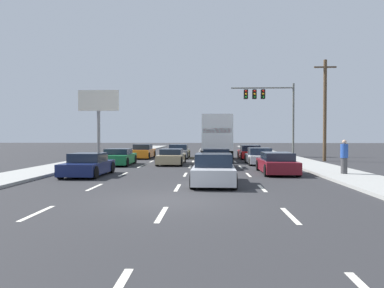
{
  "coord_description": "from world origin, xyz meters",
  "views": [
    {
      "loc": [
        1.24,
        -11.8,
        2.11
      ],
      "look_at": [
        -0.09,
        17.81,
        1.43
      ],
      "focal_mm": 34.15,
      "sensor_mm": 36.0,
      "label": 1
    }
  ],
  "objects_px": {
    "utility_pole_mid": "(325,109)",
    "roadside_billboard": "(99,108)",
    "car_green": "(119,157)",
    "car_navy": "(88,165)",
    "car_maroon": "(277,164)",
    "car_silver": "(214,170)",
    "car_red": "(250,153)",
    "car_black": "(216,159)",
    "car_gray": "(179,152)",
    "car_tan": "(172,157)",
    "pedestrian_near_corner": "(344,157)",
    "box_truck": "(216,136)",
    "traffic_signal_mast": "(265,100)",
    "car_orange": "(143,152)",
    "car_white": "(259,157)"
  },
  "relations": [
    {
      "from": "utility_pole_mid",
      "to": "roadside_billboard",
      "type": "bearing_deg",
      "value": 155.2
    },
    {
      "from": "car_green",
      "to": "car_navy",
      "type": "bearing_deg",
      "value": -89.27
    },
    {
      "from": "roadside_billboard",
      "to": "car_maroon",
      "type": "bearing_deg",
      "value": -51.35
    },
    {
      "from": "car_green",
      "to": "car_silver",
      "type": "xyz_separation_m",
      "value": [
        6.64,
        -9.9,
        0.04
      ]
    },
    {
      "from": "car_red",
      "to": "car_navy",
      "type": "bearing_deg",
      "value": -124.38
    },
    {
      "from": "car_black",
      "to": "roadside_billboard",
      "type": "distance_m",
      "value": 21.58
    },
    {
      "from": "car_gray",
      "to": "car_black",
      "type": "bearing_deg",
      "value": -72.04
    },
    {
      "from": "car_tan",
      "to": "car_maroon",
      "type": "height_order",
      "value": "car_maroon"
    },
    {
      "from": "car_black",
      "to": "car_maroon",
      "type": "height_order",
      "value": "car_black"
    },
    {
      "from": "car_maroon",
      "to": "utility_pole_mid",
      "type": "distance_m",
      "value": 12.25
    },
    {
      "from": "utility_pole_mid",
      "to": "car_red",
      "type": "bearing_deg",
      "value": 152.16
    },
    {
      "from": "car_green",
      "to": "pedestrian_near_corner",
      "type": "xyz_separation_m",
      "value": [
        13.44,
        -6.6,
        0.46
      ]
    },
    {
      "from": "car_black",
      "to": "car_maroon",
      "type": "relative_size",
      "value": 0.97
    },
    {
      "from": "car_black",
      "to": "car_red",
      "type": "distance_m",
      "value": 10.12
    },
    {
      "from": "box_truck",
      "to": "utility_pole_mid",
      "type": "distance_m",
      "value": 9.21
    },
    {
      "from": "car_black",
      "to": "roadside_billboard",
      "type": "bearing_deg",
      "value": 127.73
    },
    {
      "from": "car_navy",
      "to": "traffic_signal_mast",
      "type": "xyz_separation_m",
      "value": [
        12.18,
        18.94,
        5.2
      ]
    },
    {
      "from": "car_tan",
      "to": "pedestrian_near_corner",
      "type": "bearing_deg",
      "value": -37.68
    },
    {
      "from": "car_orange",
      "to": "utility_pole_mid",
      "type": "xyz_separation_m",
      "value": [
        15.71,
        -3.19,
        3.72
      ]
    },
    {
      "from": "car_green",
      "to": "car_orange",
      "type": "bearing_deg",
      "value": 87.81
    },
    {
      "from": "car_red",
      "to": "car_white",
      "type": "bearing_deg",
      "value": -90.24
    },
    {
      "from": "car_orange",
      "to": "car_white",
      "type": "bearing_deg",
      "value": -33.68
    },
    {
      "from": "car_tan",
      "to": "box_truck",
      "type": "relative_size",
      "value": 0.59
    },
    {
      "from": "car_tan",
      "to": "car_maroon",
      "type": "xyz_separation_m",
      "value": [
        6.51,
        -6.26,
        0.02
      ]
    },
    {
      "from": "car_orange",
      "to": "pedestrian_near_corner",
      "type": "xyz_separation_m",
      "value": [
        13.14,
        -14.57,
        0.42
      ]
    },
    {
      "from": "car_navy",
      "to": "utility_pole_mid",
      "type": "bearing_deg",
      "value": 36.38
    },
    {
      "from": "car_orange",
      "to": "car_tan",
      "type": "relative_size",
      "value": 1.02
    },
    {
      "from": "car_silver",
      "to": "pedestrian_near_corner",
      "type": "relative_size",
      "value": 2.48
    },
    {
      "from": "car_navy",
      "to": "car_black",
      "type": "distance_m",
      "value": 8.59
    },
    {
      "from": "car_tan",
      "to": "car_navy",
      "type": "bearing_deg",
      "value": -114.71
    },
    {
      "from": "car_orange",
      "to": "car_white",
      "type": "xyz_separation_m",
      "value": [
        9.88,
        -6.58,
        -0.04
      ]
    },
    {
      "from": "car_black",
      "to": "traffic_signal_mast",
      "type": "distance_m",
      "value": 15.6
    },
    {
      "from": "car_tan",
      "to": "roadside_billboard",
      "type": "relative_size",
      "value": 0.63
    },
    {
      "from": "traffic_signal_mast",
      "to": "car_red",
      "type": "bearing_deg",
      "value": -116.36
    },
    {
      "from": "car_black",
      "to": "roadside_billboard",
      "type": "xyz_separation_m",
      "value": [
        -12.89,
        16.66,
        4.69
      ]
    },
    {
      "from": "pedestrian_near_corner",
      "to": "car_tan",
      "type": "bearing_deg",
      "value": 142.32
    },
    {
      "from": "car_navy",
      "to": "car_black",
      "type": "relative_size",
      "value": 0.94
    },
    {
      "from": "car_navy",
      "to": "car_white",
      "type": "distance_m",
      "value": 13.1
    },
    {
      "from": "car_tan",
      "to": "roadside_billboard",
      "type": "xyz_separation_m",
      "value": [
        -9.71,
        14.03,
        4.72
      ]
    },
    {
      "from": "car_silver",
      "to": "car_green",
      "type": "bearing_deg",
      "value": 123.85
    },
    {
      "from": "car_red",
      "to": "roadside_billboard",
      "type": "height_order",
      "value": "roadside_billboard"
    },
    {
      "from": "box_truck",
      "to": "pedestrian_near_corner",
      "type": "xyz_separation_m",
      "value": [
        6.34,
        -12.14,
        -1.1
      ]
    },
    {
      "from": "traffic_signal_mast",
      "to": "car_orange",
      "type": "bearing_deg",
      "value": -161.43
    },
    {
      "from": "car_orange",
      "to": "car_white",
      "type": "height_order",
      "value": "car_orange"
    },
    {
      "from": "box_truck",
      "to": "roadside_billboard",
      "type": "distance_m",
      "value": 16.43
    },
    {
      "from": "car_green",
      "to": "utility_pole_mid",
      "type": "relative_size",
      "value": 0.49
    },
    {
      "from": "car_black",
      "to": "car_silver",
      "type": "height_order",
      "value": "car_silver"
    },
    {
      "from": "car_orange",
      "to": "car_green",
      "type": "relative_size",
      "value": 1.15
    },
    {
      "from": "car_green",
      "to": "utility_pole_mid",
      "type": "distance_m",
      "value": 17.13
    },
    {
      "from": "car_tan",
      "to": "car_white",
      "type": "relative_size",
      "value": 1.09
    }
  ]
}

